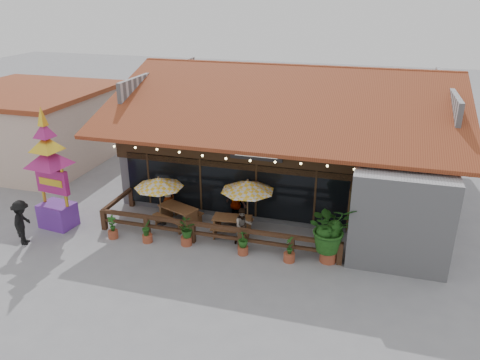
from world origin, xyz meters
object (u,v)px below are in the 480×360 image
(pedestrian, at_px, (22,223))
(picnic_table_left, at_px, (178,212))
(umbrella_right, at_px, (248,186))
(umbrella_left, at_px, (159,183))
(tropical_plant, at_px, (330,229))
(thai_sign_tower, at_px, (49,161))
(picnic_table_right, at_px, (232,223))

(pedestrian, bearing_deg, picnic_table_left, -79.85)
(umbrella_right, bearing_deg, umbrella_left, -173.57)
(picnic_table_left, distance_m, pedestrian, 6.17)
(tropical_plant, relative_size, pedestrian, 1.27)
(picnic_table_left, relative_size, thai_sign_tower, 0.38)
(pedestrian, bearing_deg, thai_sign_tower, -34.15)
(umbrella_right, xyz_separation_m, picnic_table_right, (-0.54, -0.39, -1.55))
(thai_sign_tower, height_order, tropical_plant, thai_sign_tower)
(umbrella_left, bearing_deg, umbrella_right, 6.43)
(umbrella_left, xyz_separation_m, pedestrian, (-4.52, -3.03, -1.02))
(thai_sign_tower, xyz_separation_m, pedestrian, (-0.36, -1.66, -2.04))
(umbrella_left, bearing_deg, pedestrian, -146.15)
(picnic_table_right, relative_size, thai_sign_tower, 0.30)
(tropical_plant, bearing_deg, picnic_table_left, 169.35)
(thai_sign_tower, distance_m, pedestrian, 2.65)
(thai_sign_tower, bearing_deg, umbrella_right, 12.82)
(thai_sign_tower, distance_m, tropical_plant, 11.54)
(umbrella_right, bearing_deg, picnic_table_right, -144.06)
(umbrella_left, height_order, pedestrian, umbrella_left)
(thai_sign_tower, relative_size, pedestrian, 3.03)
(thai_sign_tower, height_order, pedestrian, thai_sign_tower)
(thai_sign_tower, relative_size, tropical_plant, 2.38)
(picnic_table_left, bearing_deg, thai_sign_tower, -161.73)
(umbrella_right, bearing_deg, pedestrian, -157.31)
(pedestrian, bearing_deg, umbrella_right, -89.13)
(picnic_table_left, relative_size, tropical_plant, 0.89)
(picnic_table_left, bearing_deg, pedestrian, -148.03)
(picnic_table_right, height_order, thai_sign_tower, thai_sign_tower)
(umbrella_right, relative_size, tropical_plant, 1.15)
(picnic_table_right, relative_size, pedestrian, 0.92)
(thai_sign_tower, bearing_deg, picnic_table_left, 18.27)
(umbrella_right, xyz_separation_m, tropical_plant, (3.52, -1.42, -0.71))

